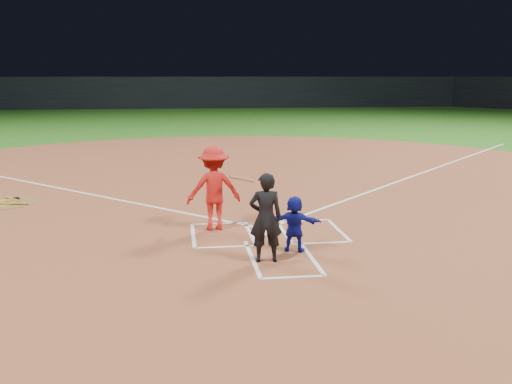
{
  "coord_description": "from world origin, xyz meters",
  "views": [
    {
      "loc": [
        -1.86,
        -11.73,
        3.35
      ],
      "look_at": [
        -0.3,
        -0.4,
        1.0
      ],
      "focal_mm": 40.0,
      "sensor_mm": 36.0,
      "label": 1
    }
  ],
  "objects": [
    {
      "name": "ground",
      "position": [
        0.0,
        0.0,
        0.0
      ],
      "size": [
        120.0,
        120.0,
        0.0
      ],
      "primitive_type": "plane",
      "color": "#215B16",
      "rests_on": "ground"
    },
    {
      "name": "umpire",
      "position": [
        -0.33,
        -1.89,
        0.83
      ],
      "size": [
        0.61,
        0.41,
        1.64
      ],
      "primitive_type": "imported",
      "rotation": [
        0.0,
        0.0,
        3.11
      ],
      "color": "black",
      "rests_on": "home_plate_dirt"
    },
    {
      "name": "batter_at_plate",
      "position": [
        -1.11,
        0.45,
        0.93
      ],
      "size": [
        1.54,
        0.86,
        1.83
      ],
      "color": "red",
      "rests_on": "home_plate_dirt"
    },
    {
      "name": "bat_weight_donut",
      "position": [
        -6.29,
        4.25,
        0.05
      ],
      "size": [
        0.19,
        0.19,
        0.05
      ],
      "primitive_type": "torus",
      "color": "black",
      "rests_on": "on_deck_circle"
    },
    {
      "name": "home_plate_dirt",
      "position": [
        0.0,
        6.0,
        0.01
      ],
      "size": [
        28.0,
        28.0,
        0.01
      ],
      "primitive_type": "cylinder",
      "color": "brown",
      "rests_on": "ground"
    },
    {
      "name": "chalk_markings",
      "position": [
        0.0,
        5.29,
        0.01
      ],
      "size": [
        28.35,
        17.32,
        0.01
      ],
      "color": "white",
      "rests_on": "home_plate_dirt"
    },
    {
      "name": "on_deck_logo",
      "position": [
        -6.49,
        3.85,
        0.02
      ],
      "size": [
        0.8,
        0.8,
        0.0
      ],
      "primitive_type": "cylinder",
      "color": "gold",
      "rests_on": "on_deck_circle"
    },
    {
      "name": "home_plate",
      "position": [
        0.0,
        0.0,
        0.02
      ],
      "size": [
        0.6,
        0.6,
        0.02
      ],
      "primitive_type": "cylinder",
      "rotation": [
        0.0,
        0.0,
        3.14
      ],
      "color": "white",
      "rests_on": "home_plate_dirt"
    },
    {
      "name": "on_deck_bat_a",
      "position": [
        -6.34,
        4.1,
        0.05
      ],
      "size": [
        0.58,
        0.69,
        0.06
      ],
      "primitive_type": "cylinder",
      "rotation": [
        1.57,
        0.0,
        0.69
      ],
      "color": "#A36B3B",
      "rests_on": "on_deck_circle"
    },
    {
      "name": "on_deck_bat_c",
      "position": [
        -6.19,
        3.55,
        0.05
      ],
      "size": [
        0.84,
        0.2,
        0.06
      ],
      "primitive_type": "cylinder",
      "rotation": [
        1.57,
        0.0,
        1.41
      ],
      "color": "#945F36",
      "rests_on": "on_deck_circle"
    },
    {
      "name": "stadium_wall_far",
      "position": [
        0.0,
        48.0,
        1.6
      ],
      "size": [
        80.0,
        1.2,
        3.2
      ],
      "primitive_type": "cube",
      "color": "black",
      "rests_on": "ground"
    },
    {
      "name": "on_deck_circle",
      "position": [
        -6.49,
        3.85,
        0.02
      ],
      "size": [
        1.7,
        1.7,
        0.01
      ],
      "primitive_type": "cylinder",
      "color": "brown",
      "rests_on": "home_plate_dirt"
    },
    {
      "name": "catcher",
      "position": [
        0.31,
        -1.35,
        0.56
      ],
      "size": [
        1.06,
        0.66,
        1.09
      ],
      "primitive_type": "imported",
      "rotation": [
        0.0,
        0.0,
        2.78
      ],
      "color": "#121999",
      "rests_on": "home_plate_dirt"
    }
  ]
}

